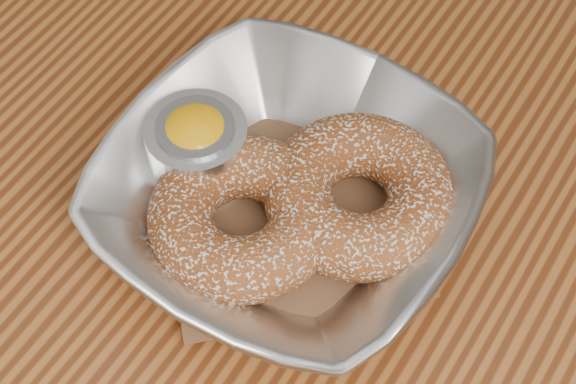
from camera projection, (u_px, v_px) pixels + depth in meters
The scene contains 6 objects.
table at pixel (337, 343), 0.60m from camera, with size 1.20×0.80×0.75m.
serving_bowl at pixel (288, 196), 0.51m from camera, with size 0.21×0.21×0.05m, color silver.
parchment at pixel (288, 211), 0.53m from camera, with size 0.14×0.14×0.00m, color brown.
donut_back at pixel (359, 195), 0.51m from camera, with size 0.11×0.11×0.04m, color brown.
donut_front at pixel (242, 217), 0.50m from camera, with size 0.11×0.11×0.04m, color brown.
ramekin at pixel (198, 147), 0.52m from camera, with size 0.06×0.06×0.05m.
Camera 1 is at (0.10, -0.22, 1.20)m, focal length 55.00 mm.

